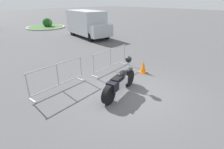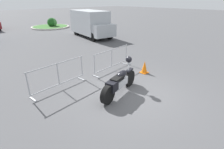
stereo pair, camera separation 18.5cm
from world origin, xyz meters
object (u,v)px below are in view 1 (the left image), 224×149
Objects in this scene: crowd_barrier_far at (111,59)px; delivery_van at (87,23)px; crowd_barrier_near at (58,76)px; motorcycle at (120,82)px; traffic_cone at (143,67)px.

delivery_van is (4.39, 7.38, 0.68)m from crowd_barrier_far.
crowd_barrier_near is at bearing -35.50° from delivery_van.
motorcycle reaches higher than crowd_barrier_far.
motorcycle is at bearing -166.35° from traffic_cone.
crowd_barrier_far is at bearing -21.76° from delivery_van.
crowd_barrier_far is (1.43, 1.90, 0.07)m from motorcycle.
delivery_van reaches higher than motorcycle.
delivery_van is at bearing 68.00° from traffic_cone.
motorcycle is 3.77× the size of traffic_cone.
delivery_van is 8.89× the size of traffic_cone.
crowd_barrier_near is at bearing 112.57° from motorcycle.
delivery_van is 9.46m from traffic_cone.
crowd_barrier_near is 2.86m from crowd_barrier_far.
traffic_cone is (0.87, -1.35, -0.27)m from crowd_barrier_far.
delivery_van reaches higher than crowd_barrier_far.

